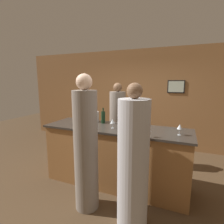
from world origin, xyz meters
TOP-DOWN VIEW (x-y plane):
  - ground_plane at (0.00, 0.00)m, footprint 14.00×14.00m
  - back_wall at (0.00, 2.26)m, footprint 8.00×0.08m
  - bar_counter at (0.00, 0.00)m, footprint 2.60×0.79m
  - bartender at (-0.28, 0.84)m, footprint 0.36×0.36m
  - guest_0 at (0.55, -0.80)m, footprint 0.40×0.40m
  - guest_1 at (-0.17, -0.75)m, footprint 0.35×0.35m
  - wine_bottle_0 at (-0.33, 0.18)m, footprint 0.08×0.08m
  - ice_bucket at (-0.57, 0.25)m, footprint 0.19×0.19m
  - wine_glass_0 at (0.16, -0.16)m, footprint 0.08×0.08m
  - wine_glass_1 at (1.06, -0.07)m, footprint 0.08×0.08m
  - wine_glass_2 at (-0.03, -0.09)m, footprint 0.08×0.08m
  - wine_glass_3 at (0.65, -0.35)m, footprint 0.07×0.07m
  - wine_glass_4 at (0.41, -0.32)m, footprint 0.08×0.08m

SIDE VIEW (x-z plane):
  - ground_plane at x=0.00m, z-range 0.00..0.00m
  - bar_counter at x=0.00m, z-range 0.00..1.08m
  - bartender at x=-0.28m, z-range -0.07..1.79m
  - guest_0 at x=0.55m, z-range -0.07..1.80m
  - guest_1 at x=-0.17m, z-range -0.06..1.93m
  - ice_bucket at x=-0.57m, z-range 1.08..1.29m
  - wine_glass_2 at x=-0.03m, z-range 1.12..1.28m
  - wine_glass_0 at x=0.16m, z-range 1.12..1.28m
  - wine_glass_3 at x=0.65m, z-range 1.12..1.29m
  - wine_bottle_0 at x=-0.33m, z-range 1.05..1.36m
  - wine_glass_4 at x=0.41m, z-range 1.13..1.29m
  - wine_glass_1 at x=1.06m, z-range 1.13..1.29m
  - back_wall at x=0.00m, z-range 0.00..2.80m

